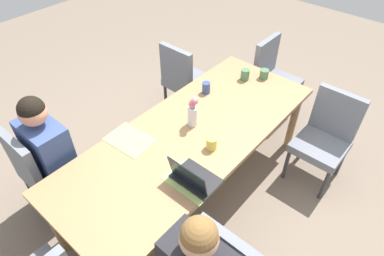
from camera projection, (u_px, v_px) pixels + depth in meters
ground_plane at (192, 189)px, 3.13m from camera, size 10.00×10.00×0.00m
dining_table at (192, 139)px, 2.69m from camera, size 2.40×0.95×0.73m
chair_near_left_near at (43, 168)px, 2.67m from camera, size 0.44×0.44×0.90m
person_near_left_near at (54, 165)px, 2.66m from camera, size 0.36×0.40×1.19m
chair_head_left_left_far at (273, 75)px, 3.70m from camera, size 0.44×0.44×0.90m
chair_near_right_near at (184, 77)px, 3.66m from camera, size 0.44×0.44×0.90m
chair_far_right_far at (326, 134)px, 2.97m from camera, size 0.44×0.44×0.90m
flower_vase at (193, 112)px, 2.62m from camera, size 0.09×0.10×0.29m
placemat_near_left_near at (130, 140)px, 2.58m from camera, size 0.28×0.38×0.00m
placemat_far_left_mid at (192, 180)px, 2.28m from camera, size 0.26×0.36×0.00m
laptop_far_left_mid at (194, 178)px, 2.24m from camera, size 0.22×0.32×0.21m
coffee_mug_near_left at (245, 75)px, 3.18m from camera, size 0.08×0.08×0.11m
coffee_mug_near_right at (212, 143)px, 2.48m from camera, size 0.08×0.08×0.10m
coffee_mug_centre_left at (206, 88)px, 3.02m from camera, size 0.08×0.08×0.11m
coffee_mug_centre_right at (264, 74)px, 3.20m from camera, size 0.09×0.09×0.09m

